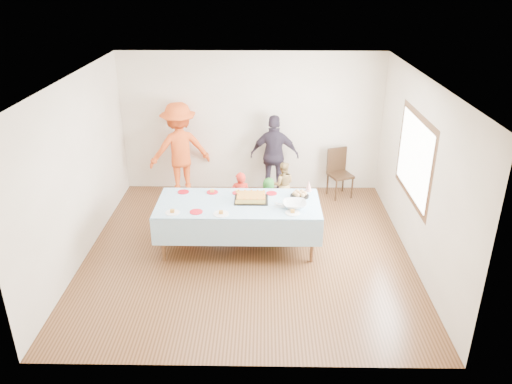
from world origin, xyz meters
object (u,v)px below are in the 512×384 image
party_table (238,206)px  birthday_cake (251,198)px  adult_left (180,149)px  dining_chair (339,170)px

party_table → birthday_cake: bearing=24.5°
party_table → birthday_cake: 0.24m
adult_left → birthday_cake: bearing=106.2°
dining_chair → adult_left: size_ratio=0.52×
adult_left → dining_chair: bearing=160.3°
party_table → adult_left: adult_left is taller
party_table → adult_left: 2.42m
party_table → dining_chair: 2.76m
party_table → birthday_cake: birthday_cake is taller
party_table → adult_left: bearing=120.4°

